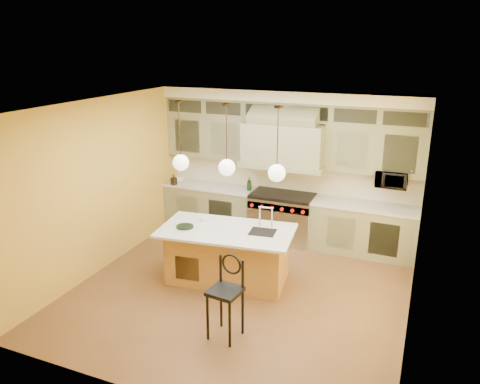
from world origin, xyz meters
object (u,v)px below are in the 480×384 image
at_px(kitchen_island, 228,254).
at_px(microwave, 392,179).
at_px(counter_stool, 226,292).
at_px(range, 282,217).

distance_m(kitchen_island, microwave, 3.18).
bearing_deg(counter_stool, range, 101.86).
height_order(range, kitchen_island, kitchen_island).
bearing_deg(kitchen_island, microwave, 34.84).
relative_size(kitchen_island, counter_stool, 1.97).
relative_size(range, kitchen_island, 0.54).
xyz_separation_m(kitchen_island, counter_stool, (0.59, -1.39, 0.17)).
bearing_deg(kitchen_island, range, 73.83).
bearing_deg(microwave, range, -176.88).
distance_m(range, kitchen_island, 1.93).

